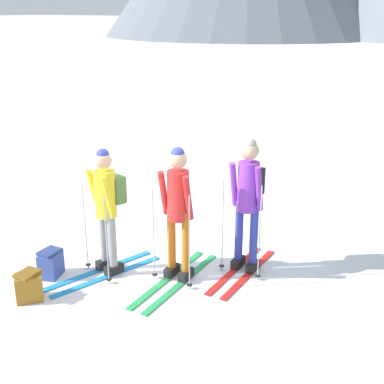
% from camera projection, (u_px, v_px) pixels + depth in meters
% --- Properties ---
extents(ground_plane, '(400.00, 400.00, 0.00)m').
position_uv_depth(ground_plane, '(178.00, 269.00, 7.07)').
color(ground_plane, white).
extents(skier_in_yellow, '(0.89, 1.68, 1.75)m').
position_uv_depth(skier_in_yellow, '(107.00, 205.00, 6.68)').
color(skier_in_yellow, '#1E84D1').
rests_on(skier_in_yellow, ground).
extents(skier_in_red, '(0.61, 1.77, 1.81)m').
position_uv_depth(skier_in_red, '(178.00, 209.00, 6.49)').
color(skier_in_red, green).
rests_on(skier_in_red, ground).
extents(skier_in_purple, '(0.61, 1.57, 1.86)m').
position_uv_depth(skier_in_purple, '(248.00, 197.00, 6.71)').
color(skier_in_purple, red).
rests_on(skier_in_purple, ground).
extents(backpack_on_snow_front, '(0.40, 0.40, 0.38)m').
position_uv_depth(backpack_on_snow_front, '(29.00, 286.00, 6.27)').
color(backpack_on_snow_front, '#99661E').
rests_on(backpack_on_snow_front, ground).
extents(backpack_on_snow_beside, '(0.32, 0.38, 0.38)m').
position_uv_depth(backpack_on_snow_beside, '(51.00, 263.00, 6.83)').
color(backpack_on_snow_beside, '#384C99').
rests_on(backpack_on_snow_beside, ground).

